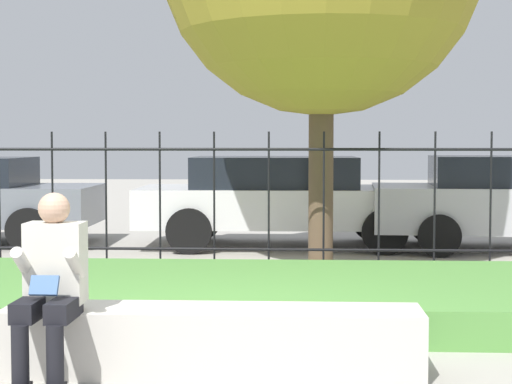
# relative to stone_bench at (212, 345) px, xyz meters

# --- Properties ---
(ground_plane) EXTENTS (60.00, 60.00, 0.00)m
(ground_plane) POSITION_rel_stone_bench_xyz_m (-0.08, 0.00, -0.21)
(ground_plane) COLOR #A8A399
(stone_bench) EXTENTS (2.86, 0.53, 0.46)m
(stone_bench) POSITION_rel_stone_bench_xyz_m (0.00, 0.00, 0.00)
(stone_bench) COLOR beige
(stone_bench) RESTS_ON ground_plane
(person_seated_reader) EXTENTS (0.42, 0.73, 1.26)m
(person_seated_reader) POSITION_rel_stone_bench_xyz_m (-1.03, -0.30, 0.48)
(person_seated_reader) COLOR black
(person_seated_reader) RESTS_ON ground_plane
(grass_berm) EXTENTS (10.90, 2.80, 0.31)m
(grass_berm) POSITION_rel_stone_bench_xyz_m (-0.08, 2.10, -0.05)
(grass_berm) COLOR #569342
(grass_berm) RESTS_ON ground_plane
(iron_fence) EXTENTS (8.90, 0.03, 1.71)m
(iron_fence) POSITION_rel_stone_bench_xyz_m (-0.08, 4.11, 0.69)
(iron_fence) COLOR black
(iron_fence) RESTS_ON ground_plane
(car_parked_center) EXTENTS (4.49, 2.05, 1.37)m
(car_parked_center) POSITION_rel_stone_bench_xyz_m (0.35, 7.17, 0.53)
(car_parked_center) COLOR silver
(car_parked_center) RESTS_ON ground_plane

